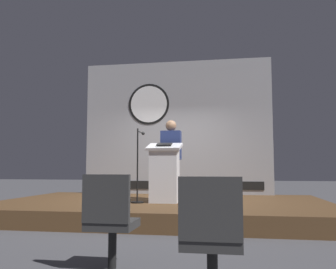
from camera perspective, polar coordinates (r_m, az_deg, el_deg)
ground_plane at (r=7.30m, az=-0.84°, el=-12.73°), size 40.00×40.00×0.00m
stage_platform at (r=7.28m, az=-0.84°, el=-11.56°), size 6.40×4.00×0.30m
banner_display at (r=9.12m, az=1.20°, el=1.17°), size 4.71×0.12×3.34m
podium at (r=6.84m, az=-0.56°, el=-6.09°), size 0.64×0.50×1.13m
speaker_person at (r=7.31m, az=0.48°, el=-3.90°), size 0.40×0.26×1.61m
microphone_stand at (r=6.86m, az=-4.71°, el=-6.58°), size 0.24×0.59×1.39m
audience_chair_left at (r=2.70m, az=6.86°, el=-14.96°), size 0.44×0.45×0.89m
audience_chair_right at (r=3.53m, az=-9.11°, el=-12.63°), size 0.44×0.45×0.89m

